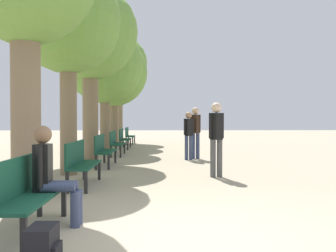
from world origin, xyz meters
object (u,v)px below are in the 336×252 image
Objects in this scene: bench_row_3 at (116,141)px; pedestrian_near at (189,132)px; bench_row_2 at (103,148)px; tree_row_2 at (90,34)px; bench_row_1 at (80,160)px; pedestrian_mid at (195,129)px; person_seated at (52,173)px; bench_row_0 at (25,190)px; tree_row_3 at (105,66)px; bench_row_5 at (129,134)px; bench_row_4 at (123,137)px; tree_row_1 at (68,23)px; pedestrian_far at (216,134)px; tree_row_5 at (120,63)px; backpack at (43,247)px; tree_row_4 at (113,73)px.

pedestrian_near is (2.61, -1.55, 0.39)m from bench_row_3.
bench_row_2 is 0.29× the size of tree_row_2.
bench_row_3 is at bearing 90.00° from bench_row_1.
person_seated is at bearing -108.39° from pedestrian_mid.
pedestrian_mid reaches higher than bench_row_0.
bench_row_0 is 11.44m from tree_row_3.
bench_row_5 is at bearing 85.69° from tree_row_2.
bench_row_2 and bench_row_4 have the same top height.
tree_row_1 reaches higher than pedestrian_near.
pedestrian_mid is 4.00m from pedestrian_far.
bench_row_0 and bench_row_1 have the same top height.
pedestrian_near is at bearing 95.40° from pedestrian_far.
bench_row_1 is 12.67m from bench_row_5.
tree_row_5 reaches higher than bench_row_2.
tree_row_5 reaches higher than tree_row_2.
bench_row_0 is at bearing -85.48° from tree_row_2.
bench_row_3 is 4.27× the size of backpack.
bench_row_2 is 3.48m from pedestrian_mid.
bench_row_3 is 0.27× the size of tree_row_5.
bench_row_2 is 7.40m from backpack.
pedestrian_mid is at bearing -38.47° from tree_row_3.
bench_row_2 is 1.29× the size of person_seated.
tree_row_1 is 5.33m from pedestrian_near.
pedestrian_far is (2.43, 5.29, 0.81)m from backpack.
bench_row_2 is at bearing 144.83° from pedestrian_far.
bench_row_0 is 1.00× the size of bench_row_5.
tree_row_3 is (-0.61, 7.85, 3.03)m from bench_row_1.
tree_row_2 is at bearing 97.62° from bench_row_1.
tree_row_3 is at bearing -110.28° from bench_row_4.
tree_row_4 reaches higher than pedestrian_far.
tree_row_4 is at bearing 93.21° from bench_row_1.
tree_row_4 is 13.73× the size of backpack.
tree_row_3 is at bearing -97.22° from bench_row_5.
pedestrian_mid is at bearing 49.45° from pedestrian_near.
bench_row_0 is 1.00× the size of bench_row_1.
tree_row_3 is (0.00, 3.28, -0.56)m from tree_row_2.
bench_row_0 reaches higher than backpack.
bench_row_3 is 5.54m from tree_row_4.
pedestrian_far is (3.57, -9.79, -2.63)m from tree_row_4.
bench_row_4 is 6.13m from tree_row_2.
pedestrian_far is (2.96, 1.08, 0.48)m from bench_row_1.
pedestrian_mid is at bearing 8.47° from tree_row_2.
bench_row_4 is 5.40m from pedestrian_near.
tree_row_1 is at bearing -94.41° from bench_row_4.
person_seated is at bearing -124.74° from pedestrian_far.
pedestrian_far is at bearing 65.34° from backpack.
bench_row_3 reaches higher than backpack.
bench_row_0 is at bearing -90.00° from bench_row_5.
pedestrian_far is at bearing -7.85° from tree_row_1.
bench_row_0 is 5.75m from tree_row_1.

